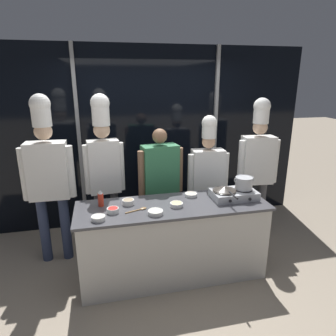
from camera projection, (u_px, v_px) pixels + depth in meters
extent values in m
plane|color=gray|center=(173.00, 273.00, 3.58)|extent=(24.00, 24.00, 0.00)
cube|color=black|center=(150.00, 138.00, 4.58)|extent=(4.89, 0.04, 2.70)
cube|color=gray|center=(79.00, 142.00, 4.32)|extent=(0.05, 0.05, 2.70)
cube|color=gray|center=(215.00, 136.00, 4.76)|extent=(0.05, 0.05, 2.70)
cube|color=beige|center=(173.00, 241.00, 3.45)|extent=(2.06, 0.65, 0.86)
cube|color=#47474C|center=(173.00, 206.00, 3.32)|extent=(2.13, 0.68, 0.03)
cube|color=#B2B5BA|center=(234.00, 194.00, 3.47)|extent=(0.51, 0.32, 0.10)
cylinder|color=black|center=(224.00, 191.00, 3.43)|extent=(0.21, 0.21, 0.01)
cylinder|color=black|center=(230.00, 201.00, 3.29)|extent=(0.03, 0.01, 0.03)
cylinder|color=black|center=(243.00, 189.00, 3.48)|extent=(0.21, 0.21, 0.01)
cylinder|color=black|center=(250.00, 199.00, 3.34)|extent=(0.03, 0.01, 0.03)
cylinder|color=#38332D|center=(224.00, 190.00, 3.43)|extent=(0.26, 0.26, 0.01)
cone|color=#38332D|center=(225.00, 188.00, 3.42)|extent=(0.27, 0.27, 0.05)
cylinder|color=black|center=(233.00, 195.00, 3.20)|extent=(0.02, 0.21, 0.02)
cylinder|color=#B7BABF|center=(244.00, 183.00, 3.46)|extent=(0.20, 0.20, 0.14)
torus|color=#B7BABF|center=(244.00, 177.00, 3.44)|extent=(0.20, 0.20, 0.01)
torus|color=#B7BABF|center=(235.00, 180.00, 3.42)|extent=(0.01, 0.05, 0.05)
torus|color=#B7BABF|center=(253.00, 179.00, 3.47)|extent=(0.01, 0.05, 0.05)
cylinder|color=red|center=(101.00, 200.00, 3.26)|extent=(0.06, 0.06, 0.15)
cone|color=white|center=(100.00, 192.00, 3.23)|extent=(0.05, 0.05, 0.04)
cylinder|color=white|center=(177.00, 205.00, 3.26)|extent=(0.14, 0.14, 0.04)
torus|color=white|center=(177.00, 203.00, 3.25)|extent=(0.14, 0.14, 0.01)
cylinder|color=#E0C689|center=(177.00, 204.00, 3.26)|extent=(0.11, 0.11, 0.02)
cylinder|color=white|center=(98.00, 218.00, 2.95)|extent=(0.14, 0.14, 0.04)
torus|color=white|center=(98.00, 216.00, 2.94)|extent=(0.14, 0.14, 0.01)
cylinder|color=silver|center=(98.00, 217.00, 2.94)|extent=(0.11, 0.11, 0.02)
cylinder|color=white|center=(113.00, 210.00, 3.11)|extent=(0.12, 0.12, 0.05)
torus|color=white|center=(113.00, 208.00, 3.10)|extent=(0.13, 0.13, 0.01)
cylinder|color=red|center=(113.00, 209.00, 3.11)|extent=(0.10, 0.10, 0.03)
cylinder|color=white|center=(191.00, 195.00, 3.54)|extent=(0.14, 0.14, 0.04)
torus|color=white|center=(191.00, 194.00, 3.53)|extent=(0.15, 0.15, 0.01)
cylinder|color=beige|center=(191.00, 194.00, 3.53)|extent=(0.12, 0.12, 0.02)
cylinder|color=white|center=(156.00, 213.00, 3.08)|extent=(0.16, 0.16, 0.04)
torus|color=white|center=(155.00, 211.00, 3.07)|extent=(0.16, 0.16, 0.01)
cylinder|color=silver|center=(155.00, 212.00, 3.07)|extent=(0.13, 0.13, 0.02)
cylinder|color=white|center=(128.00, 202.00, 3.31)|extent=(0.13, 0.13, 0.05)
torus|color=white|center=(128.00, 200.00, 3.30)|extent=(0.13, 0.13, 0.01)
cylinder|color=#9E896B|center=(128.00, 201.00, 3.31)|extent=(0.11, 0.11, 0.03)
cube|color=olive|center=(133.00, 211.00, 3.14)|extent=(0.16, 0.07, 0.01)
ellipsoid|color=olive|center=(143.00, 208.00, 3.20)|extent=(0.09, 0.07, 0.02)
cylinder|color=#2D3856|center=(66.00, 228.00, 3.78)|extent=(0.12, 0.12, 0.85)
cylinder|color=#2D3856|center=(44.00, 230.00, 3.73)|extent=(0.12, 0.12, 0.85)
cube|color=white|center=(48.00, 171.00, 3.53)|extent=(0.46, 0.25, 0.68)
cylinder|color=white|center=(71.00, 172.00, 3.55)|extent=(0.09, 0.09, 0.63)
cylinder|color=white|center=(24.00, 174.00, 3.45)|extent=(0.09, 0.09, 0.63)
sphere|color=beige|center=(43.00, 131.00, 3.40)|extent=(0.20, 0.20, 0.20)
cylinder|color=white|center=(41.00, 115.00, 3.34)|extent=(0.21, 0.21, 0.25)
sphere|color=white|center=(40.00, 104.00, 3.31)|extent=(0.23, 0.23, 0.23)
cylinder|color=#4C4C51|center=(115.00, 220.00, 4.00)|extent=(0.10, 0.10, 0.83)
cylinder|color=#4C4C51|center=(100.00, 222.00, 3.94)|extent=(0.10, 0.10, 0.83)
cube|color=white|center=(104.00, 167.00, 3.75)|extent=(0.40, 0.24, 0.67)
cylinder|color=white|center=(121.00, 166.00, 3.79)|extent=(0.08, 0.08, 0.62)
cylinder|color=white|center=(87.00, 170.00, 3.66)|extent=(0.08, 0.08, 0.62)
sphere|color=beige|center=(102.00, 130.00, 3.61)|extent=(0.20, 0.20, 0.20)
cylinder|color=white|center=(101.00, 114.00, 3.56)|extent=(0.21, 0.21, 0.27)
sphere|color=white|center=(100.00, 103.00, 3.52)|extent=(0.23, 0.23, 0.23)
cylinder|color=#4C4C51|center=(169.00, 218.00, 4.11)|extent=(0.12, 0.12, 0.79)
cylinder|color=#4C4C51|center=(152.00, 221.00, 4.02)|extent=(0.12, 0.12, 0.79)
cube|color=#33754C|center=(160.00, 169.00, 3.86)|extent=(0.49, 0.30, 0.64)
cylinder|color=brown|center=(179.00, 170.00, 3.92)|extent=(0.09, 0.09, 0.59)
cylinder|color=brown|center=(142.00, 174.00, 3.74)|extent=(0.09, 0.09, 0.59)
sphere|color=brown|center=(160.00, 136.00, 3.73)|extent=(0.19, 0.19, 0.19)
cylinder|color=#232326|center=(214.00, 216.00, 4.22)|extent=(0.11, 0.11, 0.74)
cylinder|color=#232326|center=(198.00, 217.00, 4.19)|extent=(0.11, 0.11, 0.74)
cube|color=white|center=(207.00, 171.00, 4.01)|extent=(0.44, 0.25, 0.59)
cylinder|color=white|center=(225.00, 173.00, 4.02)|extent=(0.08, 0.08, 0.55)
cylinder|color=white|center=(191.00, 174.00, 3.95)|extent=(0.08, 0.08, 0.55)
sphere|color=tan|center=(209.00, 142.00, 3.89)|extent=(0.18, 0.18, 0.18)
cylinder|color=white|center=(209.00, 131.00, 3.85)|extent=(0.18, 0.18, 0.19)
sphere|color=white|center=(209.00, 123.00, 3.82)|extent=(0.20, 0.20, 0.20)
cylinder|color=#4C4C51|center=(261.00, 208.00, 4.36)|extent=(0.11, 0.11, 0.82)
cylinder|color=#4C4C51|center=(245.00, 209.00, 4.34)|extent=(0.11, 0.11, 0.82)
cube|color=white|center=(257.00, 160.00, 4.13)|extent=(0.46, 0.27, 0.66)
cylinder|color=white|center=(275.00, 161.00, 4.13)|extent=(0.09, 0.09, 0.61)
cylinder|color=white|center=(241.00, 162.00, 4.08)|extent=(0.09, 0.09, 0.61)
sphere|color=beige|center=(260.00, 127.00, 4.00)|extent=(0.19, 0.19, 0.19)
cylinder|color=white|center=(261.00, 115.00, 3.95)|extent=(0.20, 0.20, 0.23)
sphere|color=white|center=(262.00, 106.00, 3.92)|extent=(0.22, 0.22, 0.22)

